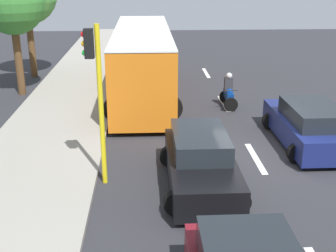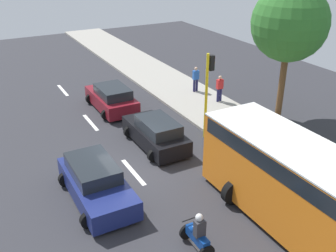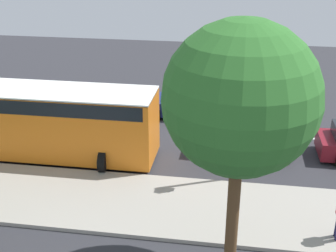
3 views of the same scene
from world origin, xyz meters
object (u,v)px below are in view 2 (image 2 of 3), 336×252
traffic_light_corner (208,84)px  pedestrian_near_signal (196,78)px  pedestrian_by_tree (220,88)px  street_tree_north (290,24)px  car_maroon (112,98)px  motorcycle (197,235)px  car_dark_blue (96,183)px  car_black (156,133)px  city_bus (331,204)px

traffic_light_corner → pedestrian_near_signal: bearing=63.0°
pedestrian_by_tree → street_tree_north: bearing=-62.5°
car_maroon → motorcycle: bearing=-98.5°
car_dark_blue → traffic_light_corner: traffic_light_corner is taller
car_black → pedestrian_near_signal: pedestrian_near_signal is taller
car_black → street_tree_north: 9.18m
car_black → traffic_light_corner: size_ratio=0.96×
car_maroon → motorcycle: size_ratio=2.82×
street_tree_north → motorcycle: bearing=-145.1°
motorcycle → pedestrian_near_signal: pedestrian_near_signal is taller
car_maroon → car_dark_blue: size_ratio=0.94×
motorcycle → street_tree_north: size_ratio=0.20×
motorcycle → street_tree_north: street_tree_north is taller
pedestrian_near_signal → car_maroon: bearing=178.9°
city_bus → street_tree_north: 11.48m
motorcycle → traffic_light_corner: (4.94, 6.92, 2.29)m
car_black → motorcycle: 7.56m
car_maroon → street_tree_north: size_ratio=0.57×
car_dark_blue → city_bus: city_bus is taller
car_maroon → pedestrian_near_signal: 5.96m
car_maroon → city_bus: bearing=-82.9°
pedestrian_near_signal → pedestrian_by_tree: (0.36, -2.25, 0.00)m
car_maroon → car_black: bearing=-87.7°
car_dark_blue → motorcycle: (1.97, -4.45, -0.07)m
car_maroon → city_bus: 14.89m
car_black → motorcycle: motorcycle is taller
city_bus → street_tree_north: size_ratio=1.46×
city_bus → pedestrian_near_signal: size_ratio=6.51×
city_bus → motorcycle: city_bus is taller
traffic_light_corner → car_maroon: bearing=117.4°
car_maroon → motorcycle: (-1.91, -12.76, -0.07)m
pedestrian_near_signal → car_dark_blue: bearing=-140.1°
car_black → traffic_light_corner: bearing=-6.6°
car_maroon → car_dark_blue: (-3.88, -8.31, 0.00)m
street_tree_north → pedestrian_by_tree: bearing=117.5°
motorcycle → traffic_light_corner: traffic_light_corner is taller
car_black → street_tree_north: (7.86, -0.28, 4.72)m
car_maroon → pedestrian_by_tree: 6.74m
pedestrian_by_tree → traffic_light_corner: bearing=-133.3°
car_maroon → car_black: size_ratio=1.00×
motorcycle → street_tree_north: 13.09m
car_maroon → pedestrian_near_signal: (5.94, -0.11, 0.35)m
car_black → car_dark_blue: bearing=-145.7°
pedestrian_near_signal → street_tree_north: bearing=-69.4°
city_bus → pedestrian_by_tree: 13.17m
pedestrian_by_tree → traffic_light_corner: traffic_light_corner is taller
car_dark_blue → pedestrian_near_signal: (9.82, 8.20, 0.35)m
motorcycle → pedestrian_by_tree: (8.21, 10.40, 0.42)m
street_tree_north → pedestrian_near_signal: bearing=110.6°
car_dark_blue → traffic_light_corner: (6.91, 2.47, 2.22)m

